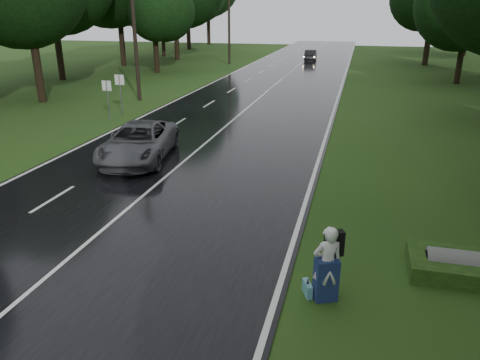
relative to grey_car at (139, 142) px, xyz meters
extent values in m
plane|color=#244514|center=(2.07, -7.05, -0.84)|extent=(160.00, 160.00, 0.00)
cube|color=black|center=(2.07, 12.95, -0.82)|extent=(12.00, 140.00, 0.04)
cube|color=silver|center=(2.07, 12.95, -0.79)|extent=(0.12, 140.00, 0.01)
imported|color=#4F5154|center=(0.00, 0.00, 0.00)|extent=(3.61, 6.10, 1.59)
imported|color=black|center=(2.88, 44.40, -0.13)|extent=(1.58, 4.12, 1.34)
imported|color=silver|center=(8.99, -8.64, 0.11)|extent=(0.81, 0.69, 1.89)
cube|color=navy|center=(8.99, -8.64, -0.31)|extent=(0.63, 0.54, 1.06)
cube|color=black|center=(9.10, -8.39, 0.52)|extent=(0.48, 0.38, 0.60)
cube|color=teal|center=(8.56, -8.58, -0.67)|extent=(0.30, 0.48, 0.33)
cylinder|color=slate|center=(12.08, -6.71, -0.84)|extent=(1.34, 0.67, 0.67)
camera|label=1|loc=(9.32, -17.96, 5.58)|focal=34.17mm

